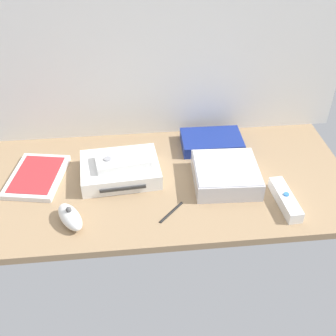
# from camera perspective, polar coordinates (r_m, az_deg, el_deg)

# --- Properties ---
(ground_plane) EXTENTS (1.00, 0.48, 0.02)m
(ground_plane) POSITION_cam_1_polar(r_m,az_deg,el_deg) (1.15, 0.00, -1.97)
(ground_plane) COLOR #9E7F5B
(ground_plane) RESTS_ON ground
(back_wall) EXTENTS (1.10, 0.01, 0.64)m
(back_wall) POSITION_cam_1_polar(r_m,az_deg,el_deg) (1.20, -1.27, 17.98)
(back_wall) COLOR white
(back_wall) RESTS_ON ground
(game_console) EXTENTS (0.22, 0.18, 0.04)m
(game_console) POSITION_cam_1_polar(r_m,az_deg,el_deg) (1.15, -6.53, -0.22)
(game_console) COLOR white
(game_console) RESTS_ON ground_plane
(mini_computer) EXTENTS (0.18, 0.18, 0.05)m
(mini_computer) POSITION_cam_1_polar(r_m,az_deg,el_deg) (1.13, 7.86, -0.85)
(mini_computer) COLOR silver
(mini_computer) RESTS_ON ground_plane
(game_case) EXTENTS (0.17, 0.21, 0.02)m
(game_case) POSITION_cam_1_polar(r_m,az_deg,el_deg) (1.20, -17.42, -1.09)
(game_case) COLOR white
(game_case) RESTS_ON ground_plane
(network_router) EXTENTS (0.18, 0.13, 0.03)m
(network_router) POSITION_cam_1_polar(r_m,az_deg,el_deg) (1.27, 5.95, 3.58)
(network_router) COLOR navy
(network_router) RESTS_ON ground_plane
(remote_wand) EXTENTS (0.04, 0.15, 0.03)m
(remote_wand) POSITION_cam_1_polar(r_m,az_deg,el_deg) (1.10, 15.67, -4.13)
(remote_wand) COLOR white
(remote_wand) RESTS_ON ground_plane
(remote_nunchuk) EXTENTS (0.09, 0.11, 0.05)m
(remote_nunchuk) POSITION_cam_1_polar(r_m,az_deg,el_deg) (1.03, -13.19, -6.50)
(remote_nunchuk) COLOR white
(remote_nunchuk) RESTS_ON ground_plane
(remote_classic_pad) EXTENTS (0.15, 0.10, 0.02)m
(remote_classic_pad) POSITION_cam_1_polar(r_m,az_deg,el_deg) (1.13, -6.20, 1.05)
(remote_classic_pad) COLOR white
(remote_classic_pad) RESTS_ON game_console
(stylus_pen) EXTENTS (0.07, 0.07, 0.01)m
(stylus_pen) POSITION_cam_1_polar(r_m,az_deg,el_deg) (1.04, 0.43, -5.96)
(stylus_pen) COLOR black
(stylus_pen) RESTS_ON ground_plane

